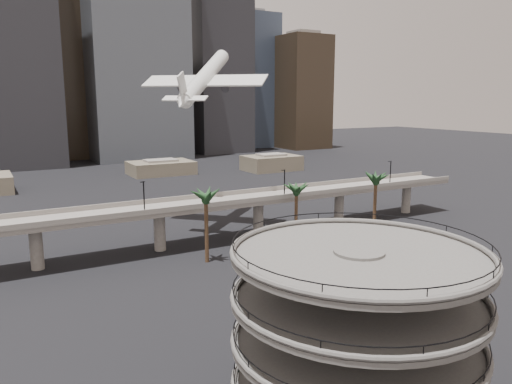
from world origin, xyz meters
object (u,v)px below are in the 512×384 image
car_a (370,315)px  car_c (441,273)px  overpass (211,207)px  airborne_jet (205,78)px  parking_ramp (356,321)px  car_b (385,291)px

car_a → car_c: 22.03m
overpass → airborne_jet: 30.40m
parking_ramp → car_a: bearing=43.7°
car_a → car_b: (7.66, 5.05, 0.04)m
overpass → car_b: (10.60, -38.71, -6.58)m
parking_ramp → airborne_jet: size_ratio=0.91×
overpass → car_b: overpass is taller
car_b → car_c: bearing=-83.4°
parking_ramp → car_a: (15.94, 15.23, -9.12)m
overpass → car_c: bearing=-57.3°
car_a → car_b: bearing=-28.2°
parking_ramp → car_c: size_ratio=4.14×
parking_ramp → airborne_jet: (18.46, 73.30, 23.77)m
overpass → airborne_jet: size_ratio=5.32×
car_a → parking_ramp: bearing=162.1°
car_a → car_c: (21.13, 6.25, 0.06)m
parking_ramp → overpass: 60.46m
car_b → car_a: bearing=124.9°
airborne_jet → car_b: airborne_jet is taller
car_c → car_b: bearing=129.4°
overpass → car_a: 44.36m
overpass → car_a: size_ratio=30.94×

